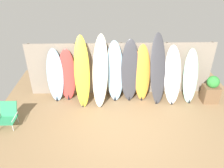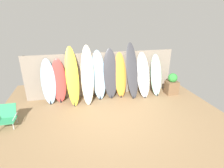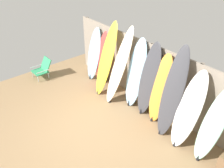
% 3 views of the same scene
% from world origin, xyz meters
% --- Properties ---
extents(ground, '(7.68, 7.68, 0.00)m').
position_xyz_m(ground, '(0.00, 0.00, 0.00)').
color(ground, '#8E704C').
extents(fence_back, '(6.08, 0.11, 1.80)m').
position_xyz_m(fence_back, '(-0.00, 2.01, 0.90)').
color(fence_back, gray).
rests_on(fence_back, ground).
extents(surfboard_skyblue_0, '(0.55, 0.49, 1.70)m').
position_xyz_m(surfboard_skyblue_0, '(-2.11, 1.70, 0.83)').
color(surfboard_skyblue_0, '#8CB7D6').
rests_on(surfboard_skyblue_0, ground).
extents(surfboard_red_1, '(0.55, 0.42, 1.67)m').
position_xyz_m(surfboard_red_1, '(-1.74, 1.75, 0.82)').
color(surfboard_red_1, '#D13D38').
rests_on(surfboard_red_1, ground).
extents(surfboard_yellow_2, '(0.52, 0.83, 2.13)m').
position_xyz_m(surfboard_yellow_2, '(-1.22, 1.50, 1.05)').
color(surfboard_yellow_2, yellow).
rests_on(surfboard_yellow_2, ground).
extents(surfboard_cream_3, '(0.57, 0.90, 2.14)m').
position_xyz_m(surfboard_cream_3, '(-0.66, 1.51, 1.05)').
color(surfboard_cream_3, beige).
rests_on(surfboard_cream_3, ground).
extents(surfboard_skyblue_4, '(0.59, 0.56, 1.93)m').
position_xyz_m(surfboard_skyblue_4, '(-0.20, 1.69, 0.95)').
color(surfboard_skyblue_4, '#8CB7D6').
rests_on(surfboard_skyblue_4, ground).
extents(surfboard_charcoal_5, '(0.58, 0.51, 1.98)m').
position_xyz_m(surfboard_charcoal_5, '(0.27, 1.69, 0.98)').
color(surfboard_charcoal_5, '#38383D').
rests_on(surfboard_charcoal_5, ground).
extents(surfboard_orange_6, '(0.54, 0.51, 1.82)m').
position_xyz_m(surfboard_orange_6, '(0.68, 1.68, 0.90)').
color(surfboard_orange_6, orange).
rests_on(surfboard_orange_6, ground).
extents(surfboard_charcoal_7, '(0.57, 0.72, 2.19)m').
position_xyz_m(surfboard_charcoal_7, '(1.13, 1.55, 1.08)').
color(surfboard_charcoal_7, '#38383D').
rests_on(surfboard_charcoal_7, ground).
extents(surfboard_white_8, '(0.54, 0.76, 1.79)m').
position_xyz_m(surfboard_white_8, '(1.62, 1.54, 0.89)').
color(surfboard_white_8, white).
rests_on(surfboard_white_8, ground).
extents(surfboard_seafoam_9, '(0.53, 0.72, 1.68)m').
position_xyz_m(surfboard_seafoam_9, '(2.20, 1.55, 0.83)').
color(surfboard_seafoam_9, '#9ED6BC').
rests_on(surfboard_seafoam_9, ground).
extents(beach_chair, '(0.50, 0.58, 0.63)m').
position_xyz_m(beach_chair, '(-3.23, 0.39, 0.32)').
color(beach_chair, silver).
rests_on(beach_chair, ground).
extents(planter_box, '(0.49, 0.41, 0.91)m').
position_xyz_m(planter_box, '(2.88, 1.37, 0.43)').
color(planter_box, brown).
rests_on(planter_box, ground).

